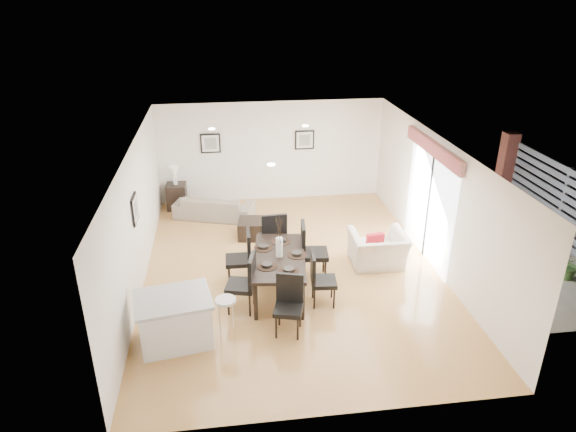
{
  "coord_description": "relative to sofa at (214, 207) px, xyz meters",
  "views": [
    {
      "loc": [
        -1.31,
        -9.21,
        5.44
      ],
      "look_at": [
        -0.03,
        0.4,
        1.06
      ],
      "focal_mm": 32.0,
      "sensor_mm": 36.0,
      "label": 1
    }
  ],
  "objects": [
    {
      "name": "ground",
      "position": [
        1.59,
        -2.91,
        -0.29
      ],
      "size": [
        8.0,
        8.0,
        0.0
      ],
      "primitive_type": "plane",
      "color": "tan",
      "rests_on": "ground"
    },
    {
      "name": "table_lamp",
      "position": [
        -0.98,
        0.74,
        0.7
      ],
      "size": [
        0.26,
        0.26,
        0.49
      ],
      "color": "white",
      "rests_on": "side_table"
    },
    {
      "name": "wall_left",
      "position": [
        -1.41,
        -2.91,
        1.06
      ],
      "size": [
        0.04,
        8.0,
        2.7
      ],
      "primitive_type": "cube",
      "color": "white",
      "rests_on": "ground"
    },
    {
      "name": "courtyard_plant_b",
      "position": [
        7.47,
        -1.68,
        0.04
      ],
      "size": [
        0.49,
        0.49,
        0.66
      ],
      "primitive_type": "imported",
      "rotation": [
        0.0,
        0.0,
        0.42
      ],
      "color": "#365B27",
      "rests_on": "ground"
    },
    {
      "name": "wall_right",
      "position": [
        4.59,
        -2.91,
        1.06
      ],
      "size": [
        0.04,
        8.0,
        2.7
      ],
      "primitive_type": "cube",
      "color": "white",
      "rests_on": "ground"
    },
    {
      "name": "armchair",
      "position": [
        3.41,
        -2.92,
        0.08
      ],
      "size": [
        1.14,
        1.0,
        0.73
      ],
      "primitive_type": "imported",
      "rotation": [
        0.0,
        0.0,
        3.13
      ],
      "color": "white",
      "rests_on": "ground"
    },
    {
      "name": "dining_chair_wnear",
      "position": [
        0.57,
        -4.21,
        0.33
      ],
      "size": [
        0.61,
        0.61,
        1.12
      ],
      "rotation": [
        0.0,
        0.0,
        -1.81
      ],
      "color": "black",
      "rests_on": "ground"
    },
    {
      "name": "bar_stool",
      "position": [
        0.2,
        -4.97,
        0.36
      ],
      "size": [
        0.34,
        0.34,
        0.75
      ],
      "color": "silver",
      "rests_on": "ground"
    },
    {
      "name": "courtyard",
      "position": [
        7.75,
        -2.04,
        0.63
      ],
      "size": [
        6.0,
        6.0,
        2.0
      ],
      "color": "gray",
      "rests_on": "ground"
    },
    {
      "name": "wall_back",
      "position": [
        1.59,
        1.09,
        1.06
      ],
      "size": [
        6.0,
        0.04,
        2.7
      ],
      "primitive_type": "cube",
      "color": "white",
      "rests_on": "ground"
    },
    {
      "name": "ceiling",
      "position": [
        1.59,
        -2.91,
        2.41
      ],
      "size": [
        6.0,
        8.0,
        0.02
      ],
      "primitive_type": "cube",
      "color": "white",
      "rests_on": "wall_back"
    },
    {
      "name": "side_table",
      "position": [
        -0.98,
        0.74,
        0.05
      ],
      "size": [
        0.52,
        0.52,
        0.67
      ],
      "primitive_type": "cube",
      "rotation": [
        0.0,
        0.0,
        -0.03
      ],
      "color": "black",
      "rests_on": "ground"
    },
    {
      "name": "dining_chair_foot",
      "position": [
        1.24,
        -2.55,
        0.37
      ],
      "size": [
        0.57,
        0.57,
        1.18
      ],
      "rotation": [
        0.0,
        0.0,
        3.22
      ],
      "color": "black",
      "rests_on": "ground"
    },
    {
      "name": "framed_print_back_right",
      "position": [
        2.49,
        1.06,
        1.36
      ],
      "size": [
        0.52,
        0.04,
        0.52
      ],
      "color": "black",
      "rests_on": "wall_back"
    },
    {
      "name": "wall_front",
      "position": [
        1.59,
        -6.91,
        1.06
      ],
      "size": [
        6.0,
        0.04,
        2.7
      ],
      "primitive_type": "cube",
      "color": "white",
      "rests_on": "ground"
    },
    {
      "name": "dining_chair_head",
      "position": [
        1.26,
        -4.89,
        0.29
      ],
      "size": [
        0.57,
        0.57,
        1.04
      ],
      "rotation": [
        0.0,
        0.0,
        -0.26
      ],
      "color": "black",
      "rests_on": "ground"
    },
    {
      "name": "coffee_table",
      "position": [
        1.09,
        -1.27,
        -0.08
      ],
      "size": [
        1.13,
        0.77,
        0.42
      ],
      "primitive_type": "cube",
      "rotation": [
        0.0,
        0.0,
        -0.13
      ],
      "color": "black",
      "rests_on": "ground"
    },
    {
      "name": "vase",
      "position": [
        1.24,
        -3.71,
        0.81
      ],
      "size": [
        0.98,
        1.53,
        0.81
      ],
      "color": "white",
      "rests_on": "dining_table"
    },
    {
      "name": "dining_chair_wfar",
      "position": [
        0.57,
        -3.24,
        0.33
      ],
      "size": [
        0.5,
        0.5,
        1.1
      ],
      "rotation": [
        0.0,
        0.0,
        -1.59
      ],
      "color": "black",
      "rests_on": "ground"
    },
    {
      "name": "sofa",
      "position": [
        0.0,
        0.0,
        0.0
      ],
      "size": [
        2.12,
        1.34,
        0.58
      ],
      "primitive_type": "imported",
      "rotation": [
        0.0,
        0.0,
        2.83
      ],
      "color": "gray",
      "rests_on": "ground"
    },
    {
      "name": "dining_chair_enear",
      "position": [
        1.91,
        -4.18,
        0.29
      ],
      "size": [
        0.5,
        0.5,
        1.03
      ],
      "rotation": [
        0.0,
        0.0,
        1.48
      ],
      "color": "black",
      "rests_on": "ground"
    },
    {
      "name": "framed_print_left_wall",
      "position": [
        -1.38,
        -3.11,
        1.36
      ],
      "size": [
        0.04,
        0.52,
        0.52
      ],
      "rotation": [
        0.0,
        0.0,
        1.57
      ],
      "color": "black",
      "rests_on": "wall_left"
    },
    {
      "name": "dining_table",
      "position": [
        1.24,
        -3.71,
        0.42
      ],
      "size": [
        1.18,
        2.01,
        0.79
      ],
      "rotation": [
        0.0,
        0.0,
        -0.12
      ],
      "color": "black",
      "rests_on": "ground"
    },
    {
      "name": "framed_print_back_left",
      "position": [
        -0.01,
        1.06,
        1.36
      ],
      "size": [
        0.52,
        0.04,
        0.52
      ],
      "color": "black",
      "rests_on": "wall_back"
    },
    {
      "name": "kitchen_island",
      "position": [
        -0.64,
        -4.97,
        0.14
      ],
      "size": [
        1.36,
        1.13,
        0.85
      ],
      "rotation": [
        0.0,
        0.0,
        0.17
      ],
      "color": "silver",
      "rests_on": "ground"
    },
    {
      "name": "sliding_door",
      "position": [
        4.54,
        -2.61,
        1.38
      ],
      "size": [
        0.12,
        2.7,
        2.57
      ],
      "color": "white",
      "rests_on": "wall_right"
    },
    {
      "name": "courtyard_plant_a",
      "position": [
        7.08,
        -3.94,
        0.03
      ],
      "size": [
        0.7,
        0.66,
        0.63
      ],
      "primitive_type": "imported",
      "rotation": [
        0.0,
        0.0,
        0.34
      ],
      "color": "#365B27",
      "rests_on": "ground"
    },
    {
      "name": "cushion",
      "position": [
        3.3,
        -3.02,
        0.31
      ],
      "size": [
        0.38,
        0.18,
        0.36
      ],
      "primitive_type": "cube",
      "rotation": [
        0.0,
        0.0,
        3.32
      ],
      "color": "#A4151F",
      "rests_on": "armchair"
    },
    {
      "name": "dining_chair_efar",
      "position": [
        1.9,
        -3.23,
        0.37
      ],
      "size": [
        0.58,
        0.58,
        1.18
      ],
      "rotation": [
        0.0,
        0.0,
        1.46
      ],
      "color": "black",
      "rests_on": "ground"
    }
  ]
}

